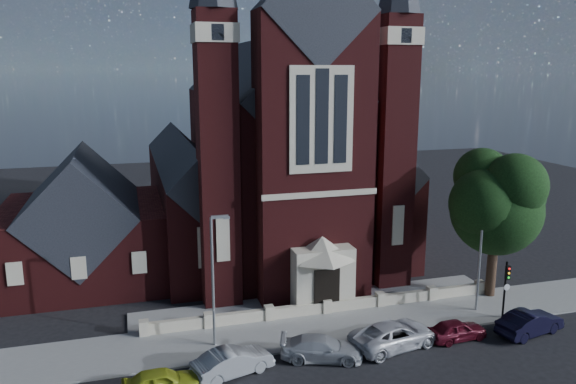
% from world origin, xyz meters
% --- Properties ---
extents(ground, '(120.00, 120.00, 0.00)m').
position_xyz_m(ground, '(0.00, 15.00, 0.00)').
color(ground, black).
rests_on(ground, ground).
extents(pavement_strip, '(60.00, 5.00, 0.12)m').
position_xyz_m(pavement_strip, '(0.00, 4.50, 0.00)').
color(pavement_strip, gray).
rests_on(pavement_strip, ground).
extents(forecourt_paving, '(26.00, 3.00, 0.14)m').
position_xyz_m(forecourt_paving, '(0.00, 8.50, 0.00)').
color(forecourt_paving, gray).
rests_on(forecourt_paving, ground).
extents(forecourt_wall, '(24.00, 0.40, 0.90)m').
position_xyz_m(forecourt_wall, '(0.00, 6.50, 0.00)').
color(forecourt_wall, '#C2B69A').
rests_on(forecourt_wall, ground).
extents(church, '(20.01, 34.90, 29.20)m').
position_xyz_m(church, '(-0.00, 22.94, 8.19)').
color(church, '#441212').
rests_on(church, ground).
extents(parish_hall, '(12.00, 12.20, 10.24)m').
position_xyz_m(parish_hall, '(-16.00, 18.00, 4.01)').
color(parish_hall, '#441212').
rests_on(parish_hall, ground).
extents(street_tree, '(6.40, 6.60, 10.70)m').
position_xyz_m(street_tree, '(12.60, 5.71, 6.96)').
color(street_tree, black).
rests_on(street_tree, ground).
extents(street_lamp_left, '(1.16, 0.22, 8.09)m').
position_xyz_m(street_lamp_left, '(-7.91, 4.00, 4.60)').
color(street_lamp_left, gray).
rests_on(street_lamp_left, ground).
extents(street_lamp_right, '(1.16, 0.22, 8.09)m').
position_xyz_m(street_lamp_right, '(10.09, 4.00, 4.60)').
color(street_lamp_right, gray).
rests_on(street_lamp_right, ground).
extents(traffic_signal, '(0.28, 0.42, 4.00)m').
position_xyz_m(traffic_signal, '(11.00, 2.43, 2.58)').
color(traffic_signal, black).
rests_on(traffic_signal, ground).
extents(car_lime_van, '(4.03, 1.77, 1.35)m').
position_xyz_m(car_lime_van, '(-11.38, -0.23, 0.67)').
color(car_lime_van, '#9FAD22').
rests_on(car_lime_van, ground).
extents(car_silver_a, '(4.76, 2.84, 1.48)m').
position_xyz_m(car_silver_a, '(-7.53, 0.60, 0.74)').
color(car_silver_a, '#919598').
rests_on(car_silver_a, ground).
extents(car_silver_b, '(5.07, 3.35, 1.36)m').
position_xyz_m(car_silver_b, '(-2.36, 0.80, 0.68)').
color(car_silver_b, '#A6A9AE').
rests_on(car_silver_b, ground).
extents(car_white_suv, '(5.94, 3.65, 1.54)m').
position_xyz_m(car_white_suv, '(2.31, 1.01, 0.77)').
color(car_white_suv, silver).
rests_on(car_white_suv, ground).
extents(car_dark_red, '(3.86, 1.75, 1.28)m').
position_xyz_m(car_dark_red, '(6.39, 0.76, 0.64)').
color(car_dark_red, '#560E1C').
rests_on(car_dark_red, ground).
extents(car_navy, '(4.87, 2.60, 1.52)m').
position_xyz_m(car_navy, '(11.20, 0.14, 0.76)').
color(car_navy, black).
rests_on(car_navy, ground).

